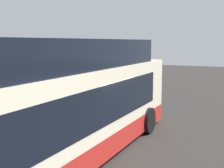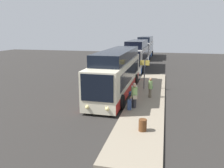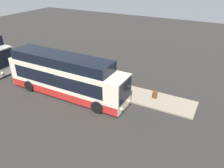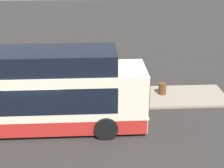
{
  "view_description": "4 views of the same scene",
  "coord_description": "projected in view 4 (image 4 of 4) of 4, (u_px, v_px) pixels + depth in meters",
  "views": [
    {
      "loc": [
        -8.87,
        -4.97,
        3.72
      ],
      "look_at": [
        3.36,
        0.77,
        1.88
      ],
      "focal_mm": 50.0,
      "sensor_mm": 36.0,
      "label": 1
    },
    {
      "loc": [
        17.38,
        4.18,
        5.41
      ],
      "look_at": [
        3.36,
        0.77,
        1.88
      ],
      "focal_mm": 35.0,
      "sensor_mm": 36.0,
      "label": 2
    },
    {
      "loc": [
        10.98,
        -13.34,
        10.3
      ],
      "look_at": [
        3.36,
        0.77,
        1.88
      ],
      "focal_mm": 35.0,
      "sensor_mm": 36.0,
      "label": 3
    },
    {
      "loc": [
        2.61,
        -12.87,
        7.85
      ],
      "look_at": [
        3.36,
        0.77,
        1.88
      ],
      "focal_mm": 50.0,
      "sensor_mm": 36.0,
      "label": 4
    }
  ],
  "objects": [
    {
      "name": "ground",
      "position": [
        42.0,
        128.0,
        14.79
      ],
      "size": [
        80.0,
        80.0,
        0.0
      ],
      "primitive_type": "plane",
      "color": "#2B2826"
    },
    {
      "name": "suitcase",
      "position": [
        109.0,
        99.0,
        16.58
      ],
      "size": [
        0.38,
        0.23,
        0.93
      ],
      "color": "#334C7F",
      "rests_on": "platform"
    },
    {
      "name": "passenger_with_bags",
      "position": [
        101.0,
        87.0,
        16.57
      ],
      "size": [
        0.65,
        0.5,
        1.74
      ],
      "rotation": [
        0.0,
        0.0,
        -1.3
      ],
      "color": "#2D2D33",
      "rests_on": "platform"
    },
    {
      "name": "bus_lead",
      "position": [
        16.0,
        95.0,
        14.21
      ],
      "size": [
        11.81,
        2.72,
        3.8
      ],
      "color": "beige",
      "rests_on": "ground"
    },
    {
      "name": "platform",
      "position": [
        50.0,
        99.0,
        17.48
      ],
      "size": [
        20.0,
        2.74,
        0.13
      ],
      "color": "gray",
      "rests_on": "ground"
    },
    {
      "name": "passenger_waiting",
      "position": [
        86.0,
        90.0,
        16.43
      ],
      "size": [
        0.44,
        0.61,
        1.62
      ],
      "rotation": [
        0.0,
        0.0,
        3.12
      ],
      "color": "#4C476B",
      "rests_on": "platform"
    },
    {
      "name": "passenger_boarding",
      "position": [
        51.0,
        82.0,
        17.29
      ],
      "size": [
        0.55,
        0.4,
        1.62
      ],
      "rotation": [
        0.0,
        0.0,
        1.37
      ],
      "color": "#6B604C",
      "rests_on": "platform"
    },
    {
      "name": "trash_bin",
      "position": [
        162.0,
        89.0,
        17.87
      ],
      "size": [
        0.44,
        0.44,
        0.65
      ],
      "color": "#593319",
      "rests_on": "platform"
    }
  ]
}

